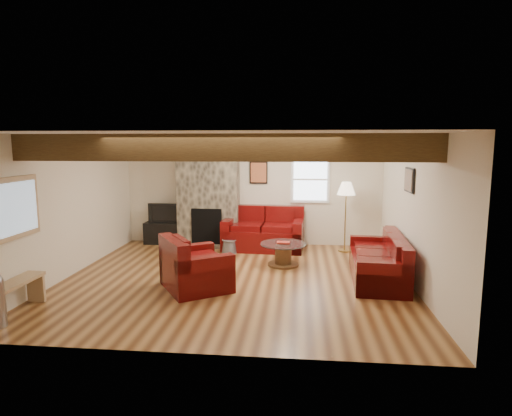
{
  "coord_description": "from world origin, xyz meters",
  "views": [
    {
      "loc": [
        1.1,
        -7.21,
        2.36
      ],
      "look_at": [
        0.33,
        0.4,
        1.21
      ],
      "focal_mm": 30.0,
      "sensor_mm": 36.0,
      "label": 1
    }
  ],
  "objects": [
    {
      "name": "armchair_red",
      "position": [
        -0.57,
        -0.55,
        0.43
      ],
      "size": [
        1.37,
        1.41,
        0.87
      ],
      "primitive_type": null,
      "rotation": [
        0.0,
        0.0,
        2.15
      ],
      "color": "#400409",
      "rests_on": "floor"
    },
    {
      "name": "ceiling_dome",
      "position": [
        0.9,
        0.9,
        2.44
      ],
      "size": [
        0.4,
        0.4,
        0.18
      ],
      "primitive_type": null,
      "color": "#F3E5CF",
      "rests_on": "room"
    },
    {
      "name": "television",
      "position": [
        -2.04,
        2.53,
        0.74
      ],
      "size": [
        0.81,
        0.11,
        0.47
      ],
      "primitive_type": "imported",
      "color": "black",
      "rests_on": "tv_cabinet"
    },
    {
      "name": "hatch_window",
      "position": [
        -2.96,
        -1.5,
        1.45
      ],
      "size": [
        0.08,
        1.0,
        0.9
      ],
      "primitive_type": null,
      "color": "#A58357",
      "rests_on": "room"
    },
    {
      "name": "chimney_breast",
      "position": [
        -1.0,
        2.49,
        1.22
      ],
      "size": [
        1.4,
        0.67,
        2.5
      ],
      "color": "#353029",
      "rests_on": "floor"
    },
    {
      "name": "oak_beam",
      "position": [
        0.0,
        -1.25,
        2.31
      ],
      "size": [
        6.0,
        0.36,
        0.38
      ],
      "primitive_type": "cube",
      "color": "#372310",
      "rests_on": "room"
    },
    {
      "name": "floor_lamp",
      "position": [
        2.12,
        2.18,
        1.32
      ],
      "size": [
        0.4,
        0.4,
        1.54
      ],
      "color": "#A78845",
      "rests_on": "floor"
    },
    {
      "name": "sofa_three",
      "position": [
        2.48,
        0.21,
        0.39
      ],
      "size": [
        0.98,
        2.08,
        0.78
      ],
      "primitive_type": null,
      "rotation": [
        0.0,
        0.0,
        -1.63
      ],
      "color": "#400409",
      "rests_on": "floor"
    },
    {
      "name": "loveseat",
      "position": [
        0.31,
        2.23,
        0.47
      ],
      "size": [
        1.83,
        1.13,
        0.94
      ],
      "primitive_type": null,
      "rotation": [
        0.0,
        0.0,
        -0.06
      ],
      "color": "#400409",
      "rests_on": "floor"
    },
    {
      "name": "back_window",
      "position": [
        1.35,
        2.71,
        1.55
      ],
      "size": [
        0.9,
        0.08,
        1.1
      ],
      "primitive_type": null,
      "color": "white",
      "rests_on": "room"
    },
    {
      "name": "coal_bucket",
      "position": [
        -0.4,
        1.77,
        0.15
      ],
      "size": [
        0.33,
        0.33,
        0.31
      ],
      "primitive_type": null,
      "color": "slate",
      "rests_on": "floor"
    },
    {
      "name": "coffee_table",
      "position": [
        0.81,
        0.93,
        0.22
      ],
      "size": [
        0.9,
        0.9,
        0.47
      ],
      "color": "#432A15",
      "rests_on": "floor"
    },
    {
      "name": "tv_cabinet",
      "position": [
        -2.04,
        2.53,
        0.26
      ],
      "size": [
        1.02,
        0.41,
        0.51
      ],
      "primitive_type": "cube",
      "color": "black",
      "rests_on": "floor"
    },
    {
      "name": "pine_bench",
      "position": [
        -2.83,
        -1.95,
        0.23
      ],
      "size": [
        0.29,
        1.23,
        0.46
      ],
      "primitive_type": null,
      "color": "#A58357",
      "rests_on": "floor"
    },
    {
      "name": "artwork_right",
      "position": [
        2.96,
        0.3,
        1.75
      ],
      "size": [
        0.06,
        0.55,
        0.42
      ],
      "primitive_type": null,
      "color": "black",
      "rests_on": "room"
    },
    {
      "name": "artwork_back",
      "position": [
        0.15,
        2.71,
        1.7
      ],
      "size": [
        0.42,
        0.06,
        0.52
      ],
      "primitive_type": null,
      "color": "black",
      "rests_on": "room"
    },
    {
      "name": "room",
      "position": [
        0.0,
        0.0,
        1.25
      ],
      "size": [
        8.0,
        8.0,
        8.0
      ],
      "color": "#5C3318",
      "rests_on": "ground"
    }
  ]
}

